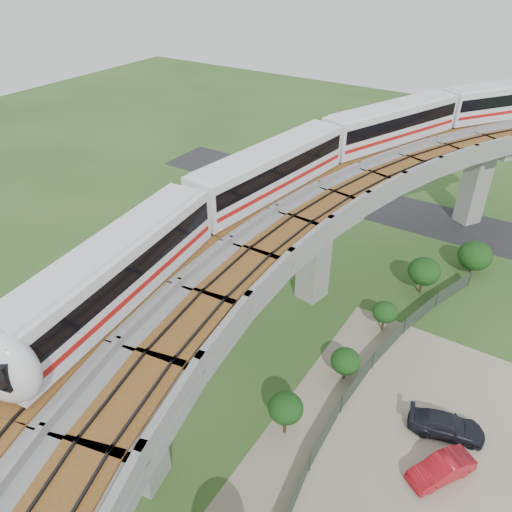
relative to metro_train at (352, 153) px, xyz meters
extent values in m
plane|color=#2D5020|center=(-1.97, -13.81, -12.31)|extent=(160.00, 160.00, 0.00)
cube|color=gray|center=(12.03, -15.81, -12.29)|extent=(18.00, 26.00, 0.04)
cube|color=#232326|center=(-1.97, 16.19, -12.29)|extent=(60.00, 8.00, 0.03)
cube|color=#99968E|center=(7.15, 17.98, -8.11)|extent=(2.86, 2.93, 8.40)
cube|color=#99968E|center=(7.15, 17.98, -3.31)|extent=(7.21, 5.74, 1.20)
cube|color=#99968E|center=(-1.06, -3.39, -8.11)|extent=(2.35, 2.51, 8.40)
cube|color=#99968E|center=(-1.06, -3.39, -3.31)|extent=(7.31, 3.58, 1.20)
cube|color=#99968E|center=(-1.06, -24.23, -8.11)|extent=(2.35, 2.51, 8.40)
cube|color=#99968E|center=(-1.06, -24.23, -3.31)|extent=(7.31, 3.58, 1.20)
cube|color=gray|center=(4.22, 12.73, -2.31)|extent=(16.42, 20.91, 0.80)
cube|color=gray|center=(0.36, 14.63, -1.41)|extent=(8.66, 17.08, 1.00)
cube|color=gray|center=(8.08, 10.82, -1.41)|extent=(8.66, 17.08, 1.00)
cube|color=brown|center=(2.25, 13.70, -1.85)|extent=(10.68, 18.08, 0.12)
cube|color=black|center=(2.25, 13.70, -1.73)|extent=(9.69, 17.59, 0.12)
cube|color=brown|center=(6.19, 11.75, -1.85)|extent=(10.68, 18.08, 0.12)
cube|color=black|center=(6.19, 11.75, -1.73)|extent=(9.69, 17.59, 0.12)
cube|color=gray|center=(-1.27, -4.68, -2.31)|extent=(11.77, 20.03, 0.80)
cube|color=gray|center=(-5.52, -4.03, -1.41)|extent=(3.22, 18.71, 1.00)
cube|color=gray|center=(2.98, -5.34, -1.41)|extent=(3.22, 18.71, 1.00)
cube|color=brown|center=(-3.44, -4.35, -1.85)|extent=(5.44, 19.05, 0.12)
cube|color=black|center=(-3.44, -4.35, -1.73)|extent=(4.35, 18.88, 0.12)
cube|color=brown|center=(0.90, -5.02, -1.85)|extent=(5.44, 19.05, 0.12)
cube|color=black|center=(0.90, -5.02, -1.73)|extent=(4.35, 18.88, 0.12)
cube|color=gray|center=(-1.27, -22.94, -2.31)|extent=(11.77, 20.03, 0.80)
cube|color=gray|center=(-5.52, -23.59, -1.41)|extent=(3.22, 18.71, 1.00)
cube|color=gray|center=(2.98, -22.28, -1.41)|extent=(3.22, 18.71, 1.00)
cube|color=brown|center=(-3.44, -23.27, -1.85)|extent=(5.44, 19.05, 0.12)
cube|color=black|center=(-3.44, -23.27, -1.73)|extent=(4.35, 18.88, 0.12)
cube|color=brown|center=(0.90, -22.60, -1.85)|extent=(5.44, 19.05, 0.12)
cube|color=black|center=(0.90, -22.60, -1.73)|extent=(4.35, 18.88, 0.12)
cube|color=white|center=(-3.65, -21.84, -0.07)|extent=(4.61, 15.22, 3.20)
cube|color=white|center=(-3.65, -21.84, 1.63)|extent=(3.98, 14.41, 0.22)
cube|color=black|center=(-3.65, -21.84, 0.38)|extent=(4.59, 14.64, 1.15)
cube|color=red|center=(-3.65, -21.84, -0.82)|extent=(4.59, 14.64, 0.30)
cube|color=black|center=(-3.65, -21.84, -1.53)|extent=(3.53, 12.89, 0.28)
cube|color=white|center=(-3.71, -6.28, -0.07)|extent=(4.50, 15.22, 3.20)
cube|color=white|center=(-3.71, -6.28, 1.63)|extent=(3.87, 14.41, 0.22)
cube|color=black|center=(-3.71, -6.28, 0.38)|extent=(4.48, 14.63, 1.15)
cube|color=red|center=(-3.71, -6.28, -0.82)|extent=(4.48, 14.63, 0.30)
cube|color=black|center=(-3.71, -6.28, -1.53)|extent=(3.43, 12.89, 0.28)
cube|color=white|center=(0.09, 8.81, -0.07)|extent=(7.97, 14.95, 3.20)
cube|color=white|center=(0.09, 8.81, 1.63)|extent=(7.19, 14.06, 0.22)
cube|color=black|center=(0.09, 8.81, 0.38)|extent=(7.81, 14.42, 1.15)
cube|color=red|center=(0.09, 8.81, -0.82)|extent=(7.81, 14.42, 0.30)
cube|color=black|center=(0.09, 8.81, -1.53)|extent=(6.41, 12.57, 0.28)
cube|color=white|center=(7.52, 22.48, -0.07)|extent=(10.95, 13.76, 3.20)
cube|color=white|center=(7.52, 22.48, 1.63)|extent=(10.07, 12.83, 0.22)
cube|color=black|center=(7.52, 22.48, 0.38)|extent=(10.64, 13.30, 1.15)
cube|color=red|center=(7.52, 22.48, -0.82)|extent=(10.64, 13.30, 0.30)
cube|color=black|center=(7.52, 22.48, -1.53)|extent=(8.98, 11.46, 0.28)
ellipsoid|color=white|center=(-2.29, -28.96, 0.08)|extent=(3.67, 2.58, 3.64)
cylinder|color=#2D382D|center=(10.28, 5.48, -11.56)|extent=(0.08, 0.08, 1.50)
cube|color=#2D382D|center=(9.41, 3.17, -11.56)|extent=(1.69, 4.77, 1.40)
cylinder|color=#2D382D|center=(8.65, 0.82, -11.56)|extent=(0.08, 0.08, 1.50)
cube|color=#2D382D|center=(8.01, -1.57, -11.56)|extent=(1.23, 4.91, 1.40)
cylinder|color=#2D382D|center=(7.48, -3.98, -11.56)|extent=(0.08, 0.08, 1.50)
cube|color=#2D382D|center=(7.07, -6.42, -11.56)|extent=(0.75, 4.99, 1.40)
cylinder|color=#2D382D|center=(6.77, -8.87, -11.56)|extent=(0.08, 0.08, 1.50)
cube|color=#2D382D|center=(6.59, -11.34, -11.56)|extent=(0.27, 5.04, 1.40)
cylinder|color=#2D382D|center=(6.53, -13.81, -11.56)|extent=(0.08, 0.08, 1.50)
cube|color=#2D382D|center=(6.59, -16.28, -11.56)|extent=(0.27, 5.04, 1.40)
cylinder|color=#2D382D|center=(6.77, -18.75, -11.56)|extent=(0.08, 0.08, 1.50)
cube|color=#2D382D|center=(7.07, -21.20, -11.56)|extent=(0.75, 4.99, 1.40)
cylinder|color=#382314|center=(9.94, 7.78, -11.83)|extent=(0.18, 0.18, 0.96)
ellipsoid|color=black|center=(9.94, 7.78, -10.42)|extent=(3.10, 3.10, 2.63)
cylinder|color=#382314|center=(6.89, 2.07, -11.56)|extent=(0.18, 0.18, 1.50)
ellipsoid|color=black|center=(6.89, 2.07, -9.98)|extent=(2.77, 2.77, 2.35)
cylinder|color=#382314|center=(5.86, -4.44, -11.68)|extent=(0.18, 0.18, 1.25)
ellipsoid|color=black|center=(5.86, -4.44, -10.47)|extent=(1.96, 1.96, 1.66)
cylinder|color=#382314|center=(5.41, -10.89, -11.79)|extent=(0.18, 0.18, 1.04)
ellipsoid|color=black|center=(5.41, -10.89, -10.63)|extent=(2.11, 2.11, 1.79)
cylinder|color=#382314|center=(4.16, -17.17, -11.50)|extent=(0.18, 0.18, 1.63)
ellipsoid|color=black|center=(4.16, -17.17, -10.02)|extent=(2.20, 2.20, 1.87)
imported|color=#A00E18|center=(13.32, -14.96, -11.58)|extent=(3.47, 4.30, 1.37)
imported|color=black|center=(12.76, -11.71, -11.59)|extent=(5.01, 3.06, 1.36)
camera|label=1|loc=(13.74, -35.50, 14.43)|focal=35.00mm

